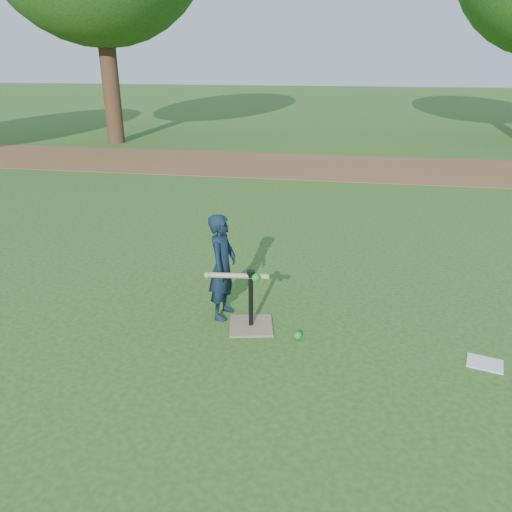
# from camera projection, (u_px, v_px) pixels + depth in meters

# --- Properties ---
(ground) EXTENTS (80.00, 80.00, 0.00)m
(ground) POSITION_uv_depth(u_px,v_px,m) (248.00, 310.00, 5.35)
(ground) COLOR #285116
(ground) RESTS_ON ground
(dirt_strip) EXTENTS (24.00, 3.00, 0.01)m
(dirt_strip) POSITION_uv_depth(u_px,v_px,m) (304.00, 166.00, 12.20)
(dirt_strip) COLOR brown
(dirt_strip) RESTS_ON ground
(child) EXTENTS (0.31, 0.43, 1.11)m
(child) POSITION_uv_depth(u_px,v_px,m) (223.00, 267.00, 5.05)
(child) COLOR black
(child) RESTS_ON ground
(wiffle_ball_ground) EXTENTS (0.08, 0.08, 0.08)m
(wiffle_ball_ground) POSITION_uv_depth(u_px,v_px,m) (298.00, 336.00, 4.80)
(wiffle_ball_ground) COLOR #0D9822
(wiffle_ball_ground) RESTS_ON ground
(clipboard) EXTENTS (0.35, 0.30, 0.01)m
(clipboard) POSITION_uv_depth(u_px,v_px,m) (485.00, 363.00, 4.43)
(clipboard) COLOR silver
(clipboard) RESTS_ON ground
(batting_tee) EXTENTS (0.51, 0.51, 0.61)m
(batting_tee) POSITION_uv_depth(u_px,v_px,m) (251.00, 317.00, 5.00)
(batting_tee) COLOR #827252
(batting_tee) RESTS_ON ground
(swing_action) EXTENTS (0.63, 0.16, 0.09)m
(swing_action) POSITION_uv_depth(u_px,v_px,m) (238.00, 276.00, 4.81)
(swing_action) COLOR tan
(swing_action) RESTS_ON ground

